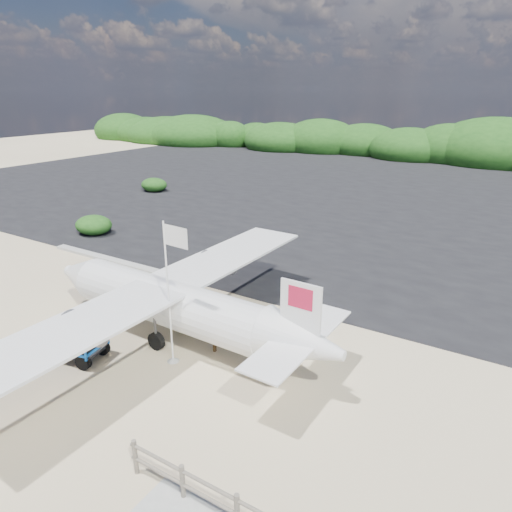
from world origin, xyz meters
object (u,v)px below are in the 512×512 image
(flagpole, at_px, (173,361))
(crew_c, at_px, (285,325))
(crew_b, at_px, (200,303))
(baggage_cart, at_px, (73,356))
(signboard, at_px, (234,357))
(crew_a, at_px, (218,316))

(flagpole, relative_size, crew_c, 2.75)
(crew_b, bearing_deg, flagpole, 103.10)
(baggage_cart, xyz_separation_m, crew_c, (6.17, 4.48, 0.93))
(signboard, relative_size, crew_c, 0.99)
(crew_b, height_order, crew_c, crew_c)
(signboard, xyz_separation_m, crew_c, (1.24, 1.47, 0.93))
(baggage_cart, distance_m, crew_b, 5.09)
(flagpole, distance_m, crew_c, 4.17)
(baggage_cart, xyz_separation_m, signboard, (4.93, 3.01, 0.00))
(crew_a, bearing_deg, baggage_cart, 58.10)
(crew_a, xyz_separation_m, crew_c, (2.47, 0.75, -0.04))
(crew_c, bearing_deg, signboard, 42.92)
(baggage_cart, bearing_deg, crew_c, 24.68)
(flagpole, distance_m, crew_a, 2.33)
(flagpole, bearing_deg, baggage_cart, -153.02)
(signboard, bearing_deg, baggage_cart, -154.24)
(crew_b, distance_m, crew_c, 3.90)
(crew_b, bearing_deg, crew_c, 173.96)
(baggage_cart, bearing_deg, flagpole, 15.65)
(baggage_cart, bearing_deg, signboard, 20.12)
(flagpole, relative_size, signboard, 2.78)
(flagpole, xyz_separation_m, crew_a, (0.45, 2.08, 0.97))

